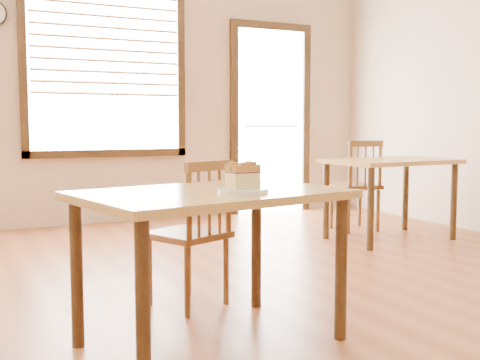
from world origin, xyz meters
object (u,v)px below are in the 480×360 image
object	(u,v)px
cafe_chair_second	(357,185)
plate	(243,190)
cafe_chair_main	(192,232)
cafe_table_main	(211,210)
cake_slice	(243,175)
cafe_table_second	(390,170)

from	to	relation	value
cafe_chair_second	plate	bearing A→B (deg)	49.53
plate	cafe_chair_main	bearing A→B (deg)	87.77
cafe_table_main	plate	size ratio (longest dim) A/B	5.72
plate	cake_slice	distance (m)	0.07
cafe_table_main	cafe_chair_main	distance (m)	0.65
cafe_chair_second	cake_slice	world-z (taller)	cafe_chair_second
cafe_chair_second	cafe_chair_main	bearing A→B (deg)	39.66
cafe_chair_main	cake_slice	distance (m)	0.83
cafe_chair_main	plate	xyz separation A→B (m)	(-0.03, -0.73, 0.32)
plate	cake_slice	world-z (taller)	cake_slice
cafe_chair_second	cake_slice	bearing A→B (deg)	49.53
cafe_table_main	cafe_table_second	world-z (taller)	same
cafe_chair_main	cake_slice	bearing A→B (deg)	64.43
cafe_table_second	plate	xyz separation A→B (m)	(-2.44, -1.88, 0.11)
cafe_chair_main	cake_slice	size ratio (longest dim) A/B	5.84
cafe_table_main	cafe_chair_second	size ratio (longest dim) A/B	1.47
cafe_chair_main	cake_slice	world-z (taller)	cake_slice
cafe_table_main	cake_slice	distance (m)	0.24
cafe_table_main	cafe_chair_second	world-z (taller)	cafe_chair_second
cafe_chair_main	cafe_table_second	xyz separation A→B (m)	(2.41, 1.15, 0.20)
cafe_table_main	cafe_chair_main	xyz separation A→B (m)	(0.13, 0.60, -0.21)
cafe_table_main	plate	xyz separation A→B (m)	(0.11, -0.13, 0.10)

